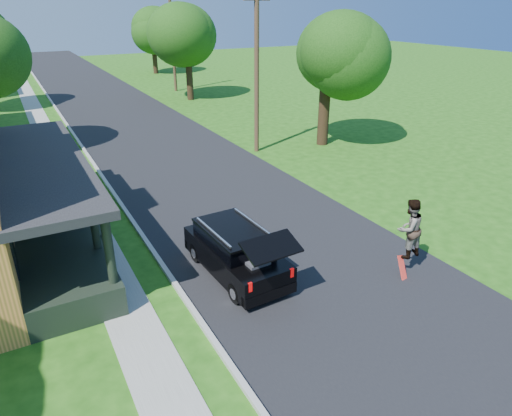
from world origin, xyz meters
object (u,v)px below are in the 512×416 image
black_suv (236,251)px  tree_right_near (327,46)px  skateboarder (409,228)px  utility_pole_near (257,72)px

black_suv → tree_right_near: bearing=41.1°
black_suv → tree_right_near: (10.69, 10.32, 4.72)m
black_suv → skateboarder: 5.24m
utility_pole_near → tree_right_near: bearing=-16.7°
black_suv → skateboarder: skateboarder is taller
skateboarder → utility_pole_near: bearing=-101.2°
black_suv → skateboarder: bearing=-29.7°
skateboarder → black_suv: bearing=-29.3°
skateboarder → tree_right_near: (6.05, 12.66, 4.03)m
black_suv → utility_pole_near: utility_pole_near is taller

